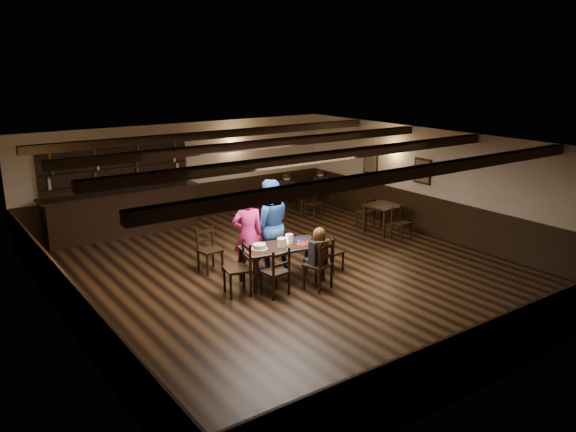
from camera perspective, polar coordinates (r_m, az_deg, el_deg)
ground at (r=11.83m, az=0.28°, el=-5.82°), size 10.00×10.00×0.00m
room_shell at (r=11.35m, az=0.22°, el=2.48°), size 9.02×10.02×2.71m
dining_table at (r=11.21m, az=-0.59°, el=-3.38°), size 1.72×1.03×0.75m
chair_near_left at (r=10.52m, az=-1.03°, el=-5.37°), size 0.49×0.47×0.95m
chair_near_right at (r=10.82m, az=3.44°, el=-4.64°), size 0.56×0.55×1.00m
chair_end_left at (r=10.66m, az=-4.74°, el=-4.88°), size 0.55×0.57×1.03m
chair_end_right at (r=11.79m, az=4.28°, el=-3.41°), size 0.43×0.45×0.84m
chair_far_pushed at (r=11.94m, az=-8.17°, el=-3.03°), size 0.47×0.45×0.93m
woman_pink at (r=11.45m, az=-4.10°, el=-1.89°), size 0.73×0.57×1.78m
man_blue at (r=11.78m, az=-1.98°, el=-0.91°), size 1.15×1.03×1.95m
seated_person at (r=10.78m, az=3.15°, el=-3.34°), size 0.33×0.50×0.82m
cake at (r=10.98m, az=-2.93°, el=-3.14°), size 0.32×0.32×0.10m
plate_stack_a at (r=11.09m, az=-0.62°, el=-2.70°), size 0.19×0.19×0.18m
plate_stack_b at (r=11.32m, az=0.13°, el=-2.30°), size 0.16×0.16×0.18m
tea_light at (r=11.27m, az=-0.44°, el=-2.75°), size 0.05×0.05×0.06m
salt_shaker at (r=11.23m, az=1.10°, el=-2.69°), size 0.04×0.04×0.09m
pepper_shaker at (r=11.28m, az=1.80°, el=-2.63°), size 0.03×0.03×0.08m
drink_glass at (r=11.43m, az=0.40°, el=-2.34°), size 0.06×0.06×0.10m
menu_red at (r=11.32m, az=1.63°, el=-2.77°), size 0.34×0.25×0.00m
menu_blue at (r=11.54m, az=1.29°, el=-2.41°), size 0.35×0.28×0.00m
bar_counter at (r=14.85m, az=-16.52°, el=0.90°), size 3.98×0.70×2.20m
back_table_a at (r=14.56m, az=9.64°, el=0.73°), size 0.85×0.85×0.75m
back_table_b at (r=16.29m, az=1.25°, el=2.53°), size 0.95×0.95×0.75m
bg_patron_left at (r=16.09m, az=-0.12°, el=3.07°), size 0.31×0.41×0.75m
bg_patron_right at (r=16.80m, az=3.31°, el=3.52°), size 0.28×0.39×0.72m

